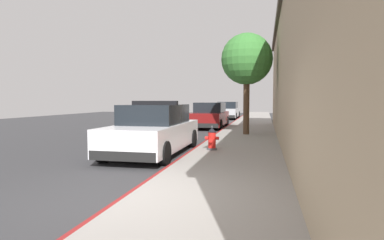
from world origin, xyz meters
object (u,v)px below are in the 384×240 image
object	(u,v)px
fire_hydrant	(212,139)
police_cruiser	(154,130)
parked_car_silver_ahead	(210,116)
street_tree	(247,60)
parked_car_dark_far	(228,111)

from	to	relation	value
fire_hydrant	police_cruiser	bearing A→B (deg)	-169.87
police_cruiser	fire_hydrant	distance (m)	1.84
parked_car_silver_ahead	street_tree	xyz separation A→B (m)	(2.48, -4.75, 2.80)
police_cruiser	street_tree	world-z (taller)	street_tree
fire_hydrant	parked_car_silver_ahead	bearing A→B (deg)	99.79
fire_hydrant	street_tree	bearing A→B (deg)	81.29
parked_car_silver_ahead	parked_car_dark_far	bearing A→B (deg)	90.13
police_cruiser	parked_car_dark_far	distance (m)	20.40
parked_car_silver_ahead	street_tree	bearing A→B (deg)	-62.45
parked_car_dark_far	street_tree	distance (m)	15.44
police_cruiser	street_tree	bearing A→B (deg)	64.59
street_tree	fire_hydrant	bearing A→B (deg)	-98.71
parked_car_dark_far	street_tree	bearing A→B (deg)	-80.51
police_cruiser	parked_car_dark_far	xyz separation A→B (m)	(0.07, 20.39, -0.00)
parked_car_dark_far	parked_car_silver_ahead	bearing A→B (deg)	-89.87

